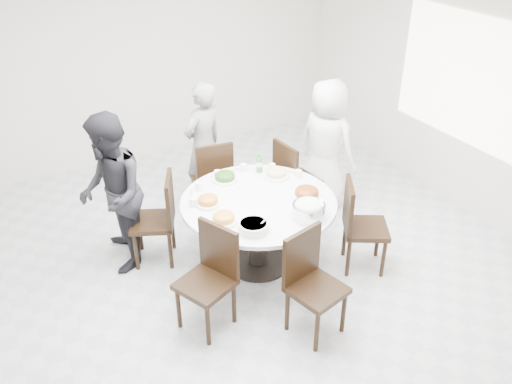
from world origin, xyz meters
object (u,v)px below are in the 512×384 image
dining_table (258,233)px  diner_right (326,145)px  chair_ne (298,179)px  diner_left (112,194)px  chair_nw (152,220)px  diner_middle (203,146)px  chair_s (317,288)px  chair_n (211,176)px  chair_se (366,226)px  soup_bowl (253,227)px  chair_sw (205,282)px  rice_bowl (309,211)px  beverage_bottle (259,162)px

dining_table → diner_right: size_ratio=0.97×
chair_ne → diner_left: 2.09m
chair_nw → diner_right: 2.18m
diner_right → diner_middle: (-1.24, 0.68, -0.01)m
dining_table → chair_s: chair_s is taller
chair_s → diner_left: bearing=110.3°
chair_n → chair_se: (0.91, -1.65, 0.00)m
chair_ne → soup_bowl: chair_ne is taller
diner_middle → diner_left: size_ratio=0.94×
chair_sw → rice_bowl: bearing=70.3°
chair_n → chair_s: (-0.02, -2.18, 0.00)m
diner_left → chair_sw: bearing=29.2°
chair_nw → chair_se: 2.11m
chair_n → chair_s: 2.18m
chair_sw → chair_s: same height
chair_sw → beverage_bottle: 1.58m
dining_table → beverage_bottle: beverage_bottle is taller
diner_right → beverage_bottle: size_ratio=7.00×
chair_nw → chair_ne: bearing=115.5°
chair_n → beverage_bottle: (0.29, -0.62, 0.38)m
diner_middle → soup_bowl: diner_middle is taller
chair_nw → beverage_bottle: 1.24m
chair_ne → chair_n: 0.99m
rice_bowl → chair_s: bearing=-115.8°
chair_ne → chair_s: bearing=146.6°
diner_left → chair_ne: bearing=98.4°
chair_sw → chair_ne: bearing=100.8°
chair_se → diner_left: (-2.13, 1.22, 0.33)m
chair_n → diner_middle: bearing=-89.3°
diner_left → soup_bowl: size_ratio=6.05×
chair_sw → chair_nw: bearing=159.7°
chair_nw → chair_s: (0.86, -1.64, 0.00)m
dining_table → diner_middle: (0.03, 1.37, 0.38)m
diner_left → beverage_bottle: (1.51, -0.19, 0.05)m
chair_n → beverage_bottle: 0.78m
dining_table → diner_left: size_ratio=0.93×
chair_s → diner_left: 2.15m
chair_n → soup_bowl: 1.60m
chair_sw → rice_bowl: (1.08, 0.08, 0.34)m
chair_nw → rice_bowl: bearing=72.6°
chair_se → dining_table: bearing=90.1°
dining_table → diner_right: (1.27, 0.69, 0.39)m
diner_right → chair_sw: bearing=101.9°
chair_sw → diner_middle: size_ratio=0.63×
chair_nw → chair_sw: bearing=28.6°
beverage_bottle → chair_se: bearing=-59.1°
chair_sw → beverage_bottle: size_ratio=4.32×
chair_sw → diner_right: (2.08, 1.24, 0.29)m
chair_ne → chair_sw: same height
chair_s → diner_right: bearing=39.6°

